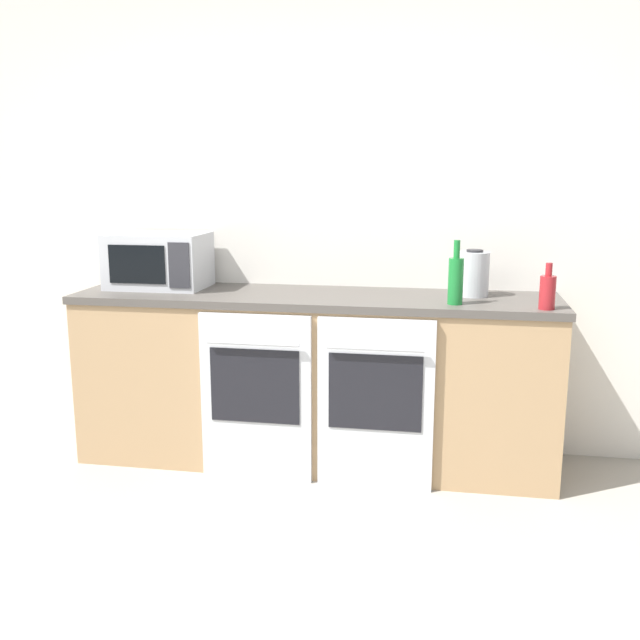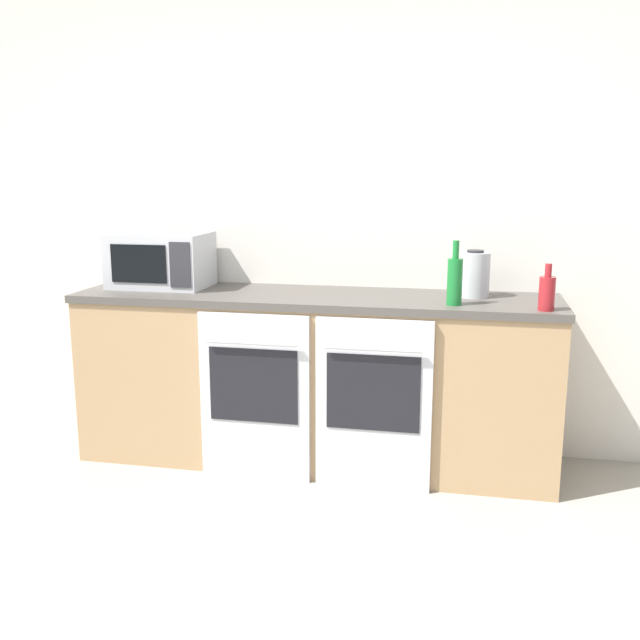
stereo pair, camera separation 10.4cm
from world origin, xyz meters
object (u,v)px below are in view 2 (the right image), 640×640
(oven_left, at_px, (254,396))
(bottle_red, at_px, (547,292))
(oven_right, at_px, (373,404))
(bottle_green, at_px, (455,280))
(kettle, at_px, (474,274))
(microwave, at_px, (161,260))

(oven_left, bearing_deg, bottle_red, 3.91)
(oven_right, bearing_deg, bottle_red, 6.87)
(bottle_green, xyz_separation_m, bottle_red, (0.42, -0.06, -0.04))
(oven_left, bearing_deg, bottle_green, 8.86)
(oven_left, relative_size, kettle, 3.58)
(microwave, distance_m, bottle_green, 1.64)
(microwave, bearing_deg, kettle, 0.54)
(microwave, bearing_deg, oven_left, -30.80)
(oven_right, distance_m, bottle_green, 0.72)
(oven_left, distance_m, kettle, 1.29)
(oven_right, height_order, bottle_red, bottle_red)
(microwave, xyz_separation_m, bottle_red, (2.04, -0.29, -0.06))
(oven_right, height_order, microwave, microwave)
(oven_right, bearing_deg, oven_left, 180.00)
(oven_left, height_order, kettle, kettle)
(oven_left, xyz_separation_m, bottle_green, (0.97, 0.15, 0.60))
(oven_left, bearing_deg, microwave, 149.20)
(oven_right, relative_size, bottle_green, 2.77)
(bottle_green, xyz_separation_m, kettle, (0.09, 0.25, -0.01))
(oven_right, bearing_deg, bottle_green, 22.46)
(oven_right, bearing_deg, kettle, 41.11)
(oven_left, distance_m, bottle_green, 1.15)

